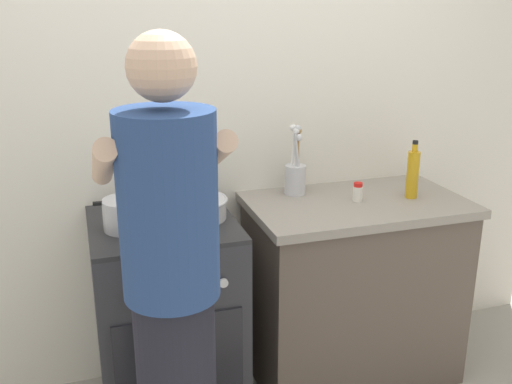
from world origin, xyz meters
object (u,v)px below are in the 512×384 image
mixing_bowl (195,207)px  oil_bottle (413,174)px  stove_range (167,317)px  person (173,304)px  pot (128,214)px  spice_bottle (358,192)px  utensil_crock (295,173)px

mixing_bowl → oil_bottle: oil_bottle is taller
stove_range → mixing_bowl: (0.14, 0.00, 0.50)m
mixing_bowl → person: (-0.21, -0.64, -0.09)m
pot → oil_bottle: size_ratio=0.97×
oil_bottle → person: 1.38m
pot → spice_bottle: (1.04, 0.03, -0.02)m
pot → oil_bottle: 1.30m
stove_range → person: person is taller
utensil_crock → oil_bottle: (0.50, -0.22, 0.01)m
pot → mixing_bowl: bearing=7.9°
stove_range → oil_bottle: 1.29m
utensil_crock → person: bearing=-131.7°
spice_bottle → oil_bottle: bearing=-5.7°
stove_range → pot: (-0.14, -0.03, 0.51)m
oil_bottle → person: (-1.23, -0.60, -0.16)m
stove_range → spice_bottle: bearing=-0.2°
stove_range → oil_bottle: oil_bottle is taller
person → spice_bottle: bearing=33.2°
oil_bottle → person: size_ratio=0.16×
spice_bottle → oil_bottle: 0.27m
person → utensil_crock: bearing=48.3°
utensil_crock → stove_range: bearing=-164.4°
pot → person: size_ratio=0.16×
person → mixing_bowl: bearing=72.1°
utensil_crock → spice_bottle: 0.31m
mixing_bowl → utensil_crock: utensil_crock is taller
stove_range → mixing_bowl: mixing_bowl is taller
oil_bottle → stove_range: bearing=178.5°
stove_range → utensil_crock: 0.88m
pot → spice_bottle: size_ratio=2.99×
stove_range → mixing_bowl: size_ratio=3.22×
utensil_crock → oil_bottle: bearing=-23.4°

